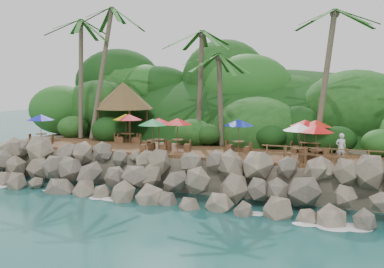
% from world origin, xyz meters
% --- Properties ---
extents(ground, '(140.00, 140.00, 0.00)m').
position_xyz_m(ground, '(0.00, 0.00, 0.00)').
color(ground, '#19514F').
rests_on(ground, ground).
extents(land_base, '(32.00, 25.20, 2.10)m').
position_xyz_m(land_base, '(0.00, 16.00, 1.05)').
color(land_base, gray).
rests_on(land_base, ground).
extents(jungle_hill, '(44.80, 28.00, 15.40)m').
position_xyz_m(jungle_hill, '(0.00, 23.50, 0.00)').
color(jungle_hill, '#143811').
rests_on(jungle_hill, ground).
extents(seawall, '(29.00, 4.00, 2.30)m').
position_xyz_m(seawall, '(0.00, 2.00, 1.15)').
color(seawall, gray).
rests_on(seawall, ground).
extents(terrace, '(26.00, 5.00, 0.20)m').
position_xyz_m(terrace, '(0.00, 6.00, 2.20)').
color(terrace, brown).
rests_on(terrace, land_base).
extents(jungle_foliage, '(44.00, 16.00, 12.00)m').
position_xyz_m(jungle_foliage, '(0.00, 15.00, 0.00)').
color(jungle_foliage, '#143811').
rests_on(jungle_foliage, ground).
extents(foam_line, '(25.20, 0.80, 0.06)m').
position_xyz_m(foam_line, '(0.00, 0.30, 0.03)').
color(foam_line, white).
rests_on(foam_line, ground).
extents(palms, '(31.59, 6.71, 11.86)m').
position_xyz_m(palms, '(0.55, 8.75, 11.08)').
color(palms, brown).
rests_on(palms, ground).
extents(palapa, '(4.90, 4.90, 4.60)m').
position_xyz_m(palapa, '(-7.83, 10.07, 5.79)').
color(palapa, brown).
rests_on(palapa, ground).
extents(dining_clusters, '(22.15, 5.22, 2.18)m').
position_xyz_m(dining_clusters, '(0.48, 5.98, 4.11)').
color(dining_clusters, brown).
rests_on(dining_clusters, terrace).
extents(railing, '(8.30, 0.10, 1.00)m').
position_xyz_m(railing, '(9.57, 3.65, 2.91)').
color(railing, brown).
rests_on(railing, terrace).
extents(waiter, '(0.72, 0.60, 1.68)m').
position_xyz_m(waiter, '(9.68, 5.14, 3.14)').
color(waiter, silver).
rests_on(waiter, terrace).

